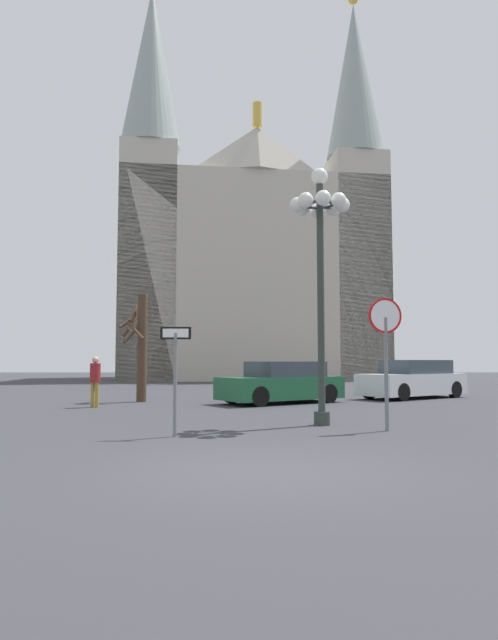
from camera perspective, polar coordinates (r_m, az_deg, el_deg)
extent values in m
plane|color=#38383D|center=(7.34, 0.90, -15.51)|extent=(120.00, 120.00, 0.00)
cube|color=#BCB5A5|center=(44.48, -0.04, 3.68)|extent=(20.99, 14.39, 15.20)
pyramid|color=#BCB5A5|center=(42.00, 0.88, 17.39)|extent=(7.08, 2.80, 3.50)
cylinder|color=gold|center=(43.05, 0.87, 20.67)|extent=(0.70, 0.70, 1.80)
cube|color=#BCB5A5|center=(40.33, -10.46, 5.93)|extent=(4.47, 4.47, 17.07)
cone|color=gray|center=(45.35, -10.18, 24.67)|extent=(4.43, 4.43, 12.54)
cube|color=#BCB5A5|center=(42.45, 11.26, 5.43)|extent=(4.47, 4.47, 17.07)
cone|color=gray|center=(47.24, 10.98, 23.43)|extent=(4.43, 4.43, 12.54)
cylinder|color=slate|center=(11.57, 14.17, -5.48)|extent=(0.08, 0.08, 2.32)
cylinder|color=red|center=(11.60, 14.07, 0.44)|extent=(0.72, 0.20, 0.73)
cylinder|color=white|center=(11.58, 14.09, 0.45)|extent=(0.63, 0.14, 0.64)
cylinder|color=slate|center=(10.49, -7.74, -6.71)|extent=(0.07, 0.07, 1.96)
cube|color=black|center=(10.49, -7.68, -1.37)|extent=(0.59, 0.04, 0.24)
cube|color=white|center=(10.48, -7.69, -1.36)|extent=(0.49, 0.02, 0.17)
cylinder|color=#2D3833|center=(12.40, 7.53, 1.79)|extent=(0.16, 0.16, 5.47)
cylinder|color=#2D3833|center=(12.40, 7.65, -10.17)|extent=(0.36, 0.36, 0.30)
sphere|color=white|center=(13.04, 7.40, 14.68)|extent=(0.38, 0.38, 0.38)
sphere|color=white|center=(12.92, 9.75, 11.81)|extent=(0.34, 0.34, 0.34)
cylinder|color=#2D3833|center=(12.87, 8.59, 11.85)|extent=(0.05, 0.52, 0.05)
sphere|color=white|center=(13.24, 8.80, 11.40)|extent=(0.34, 0.34, 0.34)
cylinder|color=#2D3833|center=(13.04, 8.13, 11.64)|extent=(0.40, 0.40, 0.05)
sphere|color=white|center=(13.33, 7.12, 11.27)|extent=(0.34, 0.34, 0.34)
cylinder|color=#2D3833|center=(13.08, 7.27, 11.57)|extent=(0.52, 0.05, 0.05)
sphere|color=white|center=(13.14, 5.60, 11.48)|extent=(0.34, 0.34, 0.34)
cylinder|color=#2D3833|center=(12.99, 6.50, 11.68)|extent=(0.40, 0.40, 0.05)
sphere|color=white|center=(12.78, 5.08, 11.94)|extent=(0.34, 0.34, 0.34)
cylinder|color=#2D3833|center=(12.80, 6.26, 11.92)|extent=(0.05, 0.52, 0.05)
sphere|color=white|center=(12.44, 5.96, 12.40)|extent=(0.34, 0.34, 0.34)
cylinder|color=#2D3833|center=(12.64, 6.71, 12.14)|extent=(0.40, 0.40, 0.05)
sphere|color=white|center=(12.35, 7.77, 12.55)|extent=(0.34, 0.34, 0.34)
cylinder|color=#2D3833|center=(12.59, 7.59, 12.21)|extent=(0.52, 0.05, 0.05)
sphere|color=white|center=(12.55, 9.36, 12.29)|extent=(0.34, 0.34, 0.34)
cylinder|color=#2D3833|center=(12.69, 8.38, 12.09)|extent=(0.40, 0.40, 0.05)
cylinder|color=#473323|center=(19.49, -11.14, -2.89)|extent=(0.34, 0.34, 3.76)
cylinder|color=#473323|center=(20.02, -11.99, 0.26)|extent=(0.95, 0.92, 0.86)
cylinder|color=#473323|center=(19.65, -11.89, 0.66)|extent=(0.21, 0.68, 0.71)
cylinder|color=#473323|center=(19.24, -11.84, -1.08)|extent=(0.75, 0.52, 0.69)
cylinder|color=#473323|center=(19.92, -11.78, -0.96)|extent=(0.84, 0.75, 1.04)
cylinder|color=#473323|center=(19.78, -12.22, -0.48)|extent=(0.48, 0.96, 0.92)
cube|color=silver|center=(21.85, 16.74, -6.43)|extent=(4.73, 4.01, 0.79)
cube|color=#333D47|center=(22.01, 17.07, -4.70)|extent=(2.98, 2.72, 0.52)
cylinder|color=black|center=(20.17, 15.74, -7.28)|extent=(0.65, 0.54, 0.64)
cylinder|color=black|center=(21.18, 12.48, -7.19)|extent=(0.65, 0.54, 0.64)
cylinder|color=black|center=(22.66, 20.74, -6.82)|extent=(0.65, 0.54, 0.64)
cylinder|color=black|center=(23.56, 17.62, -6.79)|extent=(0.65, 0.54, 0.64)
cube|color=#1E5B38|center=(18.55, 3.31, -7.09)|extent=(4.51, 3.80, 0.74)
cube|color=#333D47|center=(18.65, 3.83, -5.15)|extent=(2.86, 2.64, 0.51)
cylinder|color=black|center=(17.07, 1.08, -8.01)|extent=(0.66, 0.53, 0.64)
cylinder|color=black|center=(18.42, -1.81, -7.74)|extent=(0.66, 0.53, 0.64)
cylinder|color=black|center=(18.84, 8.32, -7.62)|extent=(0.66, 0.53, 0.64)
cylinder|color=black|center=(20.07, 5.21, -7.44)|extent=(0.66, 0.53, 0.64)
cylinder|color=olive|center=(17.61, -16.06, -7.52)|extent=(0.12, 0.12, 0.77)
cylinder|color=olive|center=(17.52, -15.64, -7.55)|extent=(0.12, 0.12, 0.77)
cylinder|color=maroon|center=(17.54, -15.80, -5.33)|extent=(0.32, 0.32, 0.58)
sphere|color=tan|center=(17.53, -15.78, -4.04)|extent=(0.21, 0.21, 0.21)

